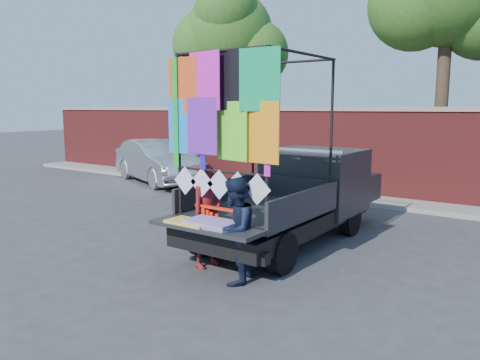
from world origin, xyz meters
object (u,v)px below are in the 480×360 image
Objects in this scene: sedan at (158,161)px; woman at (207,215)px; man at (235,231)px; pickup_truck at (302,194)px.

sedan is 2.67× the size of woman.
woman is 1.07× the size of man.
pickup_truck is 1.20× the size of sedan.
pickup_truck is 2.57m from woman.
woman is at bearing -108.08° from sedan.
pickup_truck is 7.99m from sedan.
sedan is at bearing 156.15° from pickup_truck.
woman is (6.93, -5.78, 0.10)m from sedan.
pickup_truck is at bearing -1.58° from woman.
man is at bearing -106.59° from sedan.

